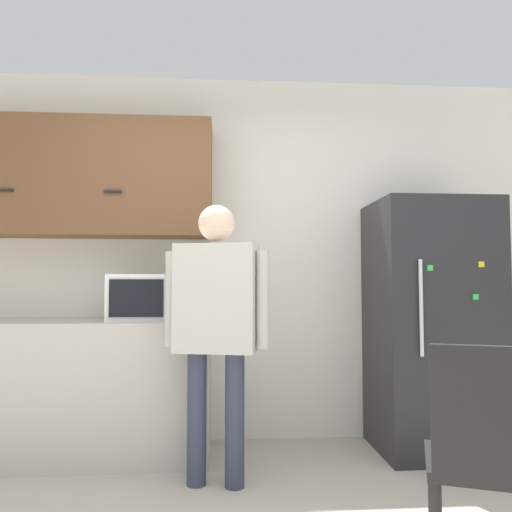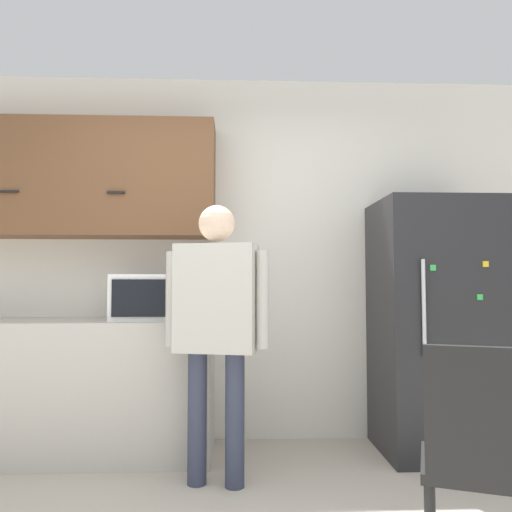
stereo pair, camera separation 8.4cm
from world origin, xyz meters
name	(u,v)px [view 2 (the right image)]	position (x,y,z in m)	size (l,w,h in m)	color
back_wall	(238,256)	(0.00, 1.98, 1.35)	(6.00, 0.06, 2.70)	silver
counter	(60,388)	(-1.19, 1.64, 0.45)	(2.03, 0.62, 0.90)	#BCB7AD
upper_cabinets	(72,179)	(-1.19, 1.78, 1.88)	(2.03, 0.35, 0.83)	brown
microwave	(150,297)	(-0.59, 1.60, 1.05)	(0.48, 0.38, 0.30)	white
person	(216,313)	(-0.13, 1.11, 0.97)	(0.60, 0.32, 1.60)	#33384C
refrigerator	(435,325)	(1.35, 1.60, 0.86)	(0.78, 0.71, 1.71)	#232326
chair	(478,456)	(0.87, 0.05, 0.51)	(0.52, 0.52, 0.92)	black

